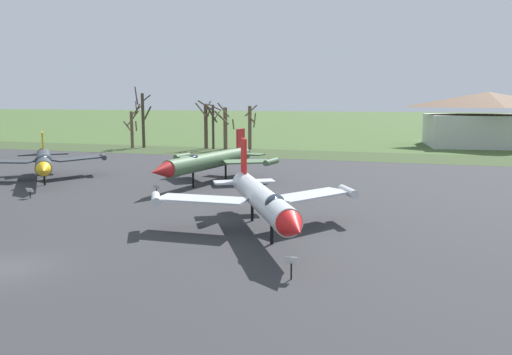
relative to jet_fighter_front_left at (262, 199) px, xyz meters
The scene contains 16 objects.
ground_plane 14.13m from the jet_fighter_front_left, 134.97° to the right, with size 600.00×600.00×0.00m, color #425B2D.
asphalt_apron 12.83m from the jet_fighter_front_left, 141.28° to the left, with size 92.65×59.33×0.05m, color #333335.
grass_verge_strip 44.73m from the jet_fighter_front_left, 102.76° to the left, with size 152.65×12.00×0.06m, color #384928.
jet_fighter_front_left is the anchor object (origin of this frame).
info_placard_front_left 8.31m from the jet_fighter_front_left, 64.57° to the right, with size 0.57×0.29×1.13m.
jet_fighter_front_right 18.87m from the jet_fighter_front_left, 122.00° to the left, with size 11.14×16.19×4.93m.
info_placard_front_right 14.15m from the jet_fighter_front_left, 144.35° to the left, with size 0.53×0.22×1.12m.
jet_fighter_rear_left 28.84m from the jet_fighter_front_left, 154.19° to the left, with size 12.38×13.01×4.53m.
info_placard_rear_left 21.70m from the jet_fighter_front_left, 167.03° to the left, with size 0.62×0.25×0.91m.
bare_tree_far_left 57.43m from the jet_fighter_front_left, 127.94° to the left, with size 2.72×2.75×7.22m.
bare_tree_left_of_center 57.43m from the jet_fighter_front_left, 126.20° to the left, with size 2.81×2.82×9.97m.
bare_tree_center 53.17m from the jet_fighter_front_left, 116.13° to the left, with size 3.07×2.48×7.85m.
bare_tree_right_of_center 52.26m from the jet_fighter_front_left, 114.94° to the left, with size 2.52×2.65×7.68m.
bare_tree_far_right 51.66m from the jet_fighter_front_left, 112.81° to the left, with size 3.15×3.16×7.44m.
bare_tree_backdrop_extra 51.16m from the jet_fighter_front_left, 108.44° to the left, with size 2.33×2.19×7.11m.
visitor_building 69.03m from the jet_fighter_front_left, 72.88° to the left, with size 21.34×16.81×9.20m.
Camera 1 is at (18.32, -19.10, 8.11)m, focal length 36.04 mm.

